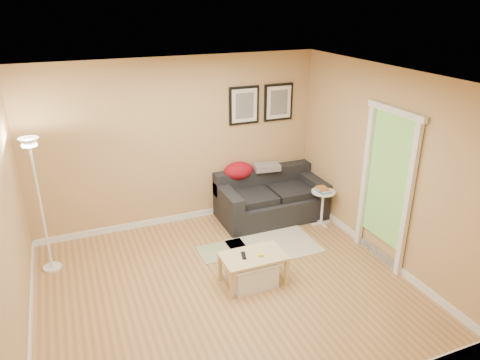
{
  "coord_description": "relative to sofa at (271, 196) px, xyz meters",
  "views": [
    {
      "loc": [
        -1.61,
        -4.41,
        3.4
      ],
      "look_at": [
        0.55,
        0.85,
        1.05
      ],
      "focal_mm": 33.61,
      "sensor_mm": 36.0,
      "label": 1
    }
  ],
  "objects": [
    {
      "name": "wall_right",
      "position": [
        0.87,
        -1.53,
        0.92
      ],
      "size": [
        0.0,
        4.0,
        4.0
      ],
      "primitive_type": "plane",
      "rotation": [
        1.57,
        0.0,
        -1.57
      ],
      "color": "tan",
      "rests_on": "ground"
    },
    {
      "name": "book_stack",
      "position": [
        0.62,
        -0.53,
        0.23
      ],
      "size": [
        0.18,
        0.23,
        0.07
      ],
      "primitive_type": null,
      "rotation": [
        0.0,
        0.0,
        -0.04
      ],
      "color": "teal",
      "rests_on": "side_table"
    },
    {
      "name": "area_rug",
      "position": [
        -0.37,
        -0.86,
        -0.37
      ],
      "size": [
        1.25,
        0.85,
        0.01
      ],
      "primitive_type": "cube",
      "color": "beige",
      "rests_on": "ground"
    },
    {
      "name": "floor",
      "position": [
        -1.38,
        -1.53,
        -0.38
      ],
      "size": [
        4.5,
        4.5,
        0.0
      ],
      "primitive_type": "plane",
      "color": "#B0814B",
      "rests_on": "ground"
    },
    {
      "name": "coffee_table",
      "position": [
        -1.01,
        -1.56,
        -0.18
      ],
      "size": [
        0.83,
        0.54,
        0.4
      ],
      "primitive_type": null,
      "rotation": [
        0.0,
        0.0,
        -0.06
      ],
      "color": "#DDC586",
      "rests_on": "ground"
    },
    {
      "name": "framed_print_left",
      "position": [
        -0.3,
        0.45,
        1.43
      ],
      "size": [
        0.5,
        0.04,
        0.6
      ],
      "primitive_type": null,
      "color": "black",
      "rests_on": "wall_back"
    },
    {
      "name": "doorway",
      "position": [
        0.82,
        -1.68,
        0.65
      ],
      "size": [
        0.12,
        1.01,
        2.13
      ],
      "primitive_type": null,
      "color": "white",
      "rests_on": "ground"
    },
    {
      "name": "red_throw",
      "position": [
        -0.45,
        0.32,
        0.4
      ],
      "size": [
        0.48,
        0.36,
        0.28
      ],
      "primitive_type": null,
      "color": "maroon",
      "rests_on": "sofa"
    },
    {
      "name": "ceiling",
      "position": [
        -1.38,
        -1.53,
        2.23
      ],
      "size": [
        4.5,
        4.5,
        0.0
      ],
      "primitive_type": "plane",
      "rotation": [
        3.14,
        0.0,
        0.0
      ],
      "color": "white",
      "rests_on": "wall_back"
    },
    {
      "name": "tape_roll",
      "position": [
        -0.93,
        -1.61,
        0.04
      ],
      "size": [
        0.07,
        0.07,
        0.03
      ],
      "primitive_type": "cylinder",
      "color": "yellow",
      "rests_on": "coffee_table"
    },
    {
      "name": "wall_left",
      "position": [
        -3.63,
        -1.53,
        0.92
      ],
      "size": [
        0.0,
        4.0,
        4.0
      ],
      "primitive_type": "plane",
      "rotation": [
        1.57,
        0.0,
        1.57
      ],
      "color": "tan",
      "rests_on": "ground"
    },
    {
      "name": "remote_control",
      "position": [
        -1.13,
        -1.53,
        0.03
      ],
      "size": [
        0.09,
        0.17,
        0.02
      ],
      "primitive_type": "cube",
      "rotation": [
        0.0,
        0.0,
        -0.26
      ],
      "color": "black",
      "rests_on": "coffee_table"
    },
    {
      "name": "framed_print_right",
      "position": [
        0.3,
        0.45,
        1.43
      ],
      "size": [
        0.5,
        0.04,
        0.6
      ],
      "primitive_type": null,
      "color": "black",
      "rests_on": "wall_back"
    },
    {
      "name": "green_runner",
      "position": [
        -1.1,
        -0.71,
        -0.37
      ],
      "size": [
        0.7,
        0.5,
        0.01
      ],
      "primitive_type": "cube",
      "color": "#668C4C",
      "rests_on": "ground"
    },
    {
      "name": "plaid_throw",
      "position": [
        0.04,
        0.28,
        0.41
      ],
      "size": [
        0.45,
        0.32,
        0.1
      ],
      "primitive_type": null,
      "rotation": [
        0.0,
        0.0,
        -0.14
      ],
      "color": "tan",
      "rests_on": "sofa"
    },
    {
      "name": "baseboard_left",
      "position": [
        -3.62,
        -1.53,
        -0.33
      ],
      "size": [
        0.02,
        4.0,
        0.1
      ],
      "primitive_type": "cube",
      "color": "white",
      "rests_on": "ground"
    },
    {
      "name": "side_table",
      "position": [
        0.64,
        -0.53,
        -0.09
      ],
      "size": [
        0.37,
        0.37,
        0.57
      ],
      "primitive_type": null,
      "color": "white",
      "rests_on": "ground"
    },
    {
      "name": "floor_lamp",
      "position": [
        -3.38,
        -0.25,
        0.49
      ],
      "size": [
        0.24,
        0.24,
        1.84
      ],
      "primitive_type": null,
      "color": "white",
      "rests_on": "ground"
    },
    {
      "name": "storage_bin",
      "position": [
        -1.04,
        -1.59,
        -0.2
      ],
      "size": [
        0.57,
        0.42,
        0.35
      ],
      "primitive_type": null,
      "color": "white",
      "rests_on": "ground"
    },
    {
      "name": "baseboard_back",
      "position": [
        -1.38,
        0.46,
        -0.33
      ],
      "size": [
        4.5,
        0.02,
        0.1
      ],
      "primitive_type": "cube",
      "color": "white",
      "rests_on": "ground"
    },
    {
      "name": "sofa",
      "position": [
        0.0,
        0.0,
        0.0
      ],
      "size": [
        1.7,
        0.9,
        0.75
      ],
      "primitive_type": null,
      "color": "black",
      "rests_on": "ground"
    },
    {
      "name": "baseboard_right",
      "position": [
        0.86,
        -1.53,
        -0.33
      ],
      "size": [
        0.02,
        4.0,
        0.1
      ],
      "primitive_type": "cube",
      "color": "white",
      "rests_on": "ground"
    },
    {
      "name": "wall_front",
      "position": [
        -1.38,
        -3.53,
        0.92
      ],
      "size": [
        4.5,
        0.0,
        4.5
      ],
      "primitive_type": "plane",
      "rotation": [
        -1.57,
        0.0,
        0.0
      ],
      "color": "tan",
      "rests_on": "ground"
    },
    {
      "name": "wall_back",
      "position": [
        -1.38,
        0.47,
        0.92
      ],
      "size": [
        4.5,
        0.0,
        4.5
      ],
      "primitive_type": "plane",
      "rotation": [
        1.57,
        0.0,
        0.0
      ],
      "color": "tan",
      "rests_on": "ground"
    }
  ]
}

